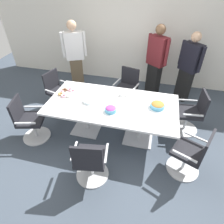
% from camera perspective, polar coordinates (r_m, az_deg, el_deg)
% --- Properties ---
extents(ground_plane, '(10.00, 10.00, 0.01)m').
position_cam_1_polar(ground_plane, '(3.98, 0.00, -6.27)').
color(ground_plane, '#3D4754').
extents(back_wall, '(8.00, 0.10, 2.80)m').
position_cam_1_polar(back_wall, '(5.38, 6.81, 23.08)').
color(back_wall, white).
rests_on(back_wall, ground).
extents(conference_table, '(2.40, 1.20, 0.75)m').
position_cam_1_polar(conference_table, '(3.57, 0.00, 0.95)').
color(conference_table, white).
rests_on(conference_table, ground).
extents(office_chair_0, '(0.66, 0.66, 0.91)m').
position_cam_1_polar(office_chair_0, '(4.62, -15.89, 5.63)').
color(office_chair_0, silver).
rests_on(office_chair_0, ground).
extents(office_chair_1, '(0.66, 0.66, 0.91)m').
position_cam_1_polar(office_chair_1, '(3.96, -23.75, -2.65)').
color(office_chair_1, silver).
rests_on(office_chair_1, ground).
extents(office_chair_2, '(0.62, 0.62, 0.91)m').
position_cam_1_polar(office_chair_2, '(3.00, -6.55, -14.81)').
color(office_chair_2, silver).
rests_on(office_chair_2, ground).
extents(office_chair_3, '(0.71, 0.71, 0.91)m').
position_cam_1_polar(office_chair_3, '(3.31, 22.80, -11.93)').
color(office_chair_3, silver).
rests_on(office_chair_3, ground).
extents(office_chair_4, '(0.60, 0.60, 0.91)m').
position_cam_1_polar(office_chair_4, '(4.11, 22.78, -0.66)').
color(office_chair_4, silver).
rests_on(office_chair_4, ground).
extents(office_chair_5, '(0.66, 0.66, 0.91)m').
position_cam_1_polar(office_chair_5, '(4.57, 4.45, 6.73)').
color(office_chair_5, silver).
rests_on(office_chair_5, ground).
extents(person_standing_0, '(0.59, 0.38, 1.78)m').
position_cam_1_polar(person_standing_0, '(5.14, -11.09, 16.39)').
color(person_standing_0, brown).
rests_on(person_standing_0, ground).
extents(person_standing_1, '(0.54, 0.44, 1.78)m').
position_cam_1_polar(person_standing_1, '(4.85, 13.14, 14.73)').
color(person_standing_1, black).
rests_on(person_standing_1, ground).
extents(person_standing_2, '(0.51, 0.47, 1.68)m').
position_cam_1_polar(person_standing_2, '(4.89, 22.07, 12.38)').
color(person_standing_2, black).
rests_on(person_standing_2, ground).
extents(snack_bowl_pretzels, '(0.26, 0.26, 0.11)m').
position_cam_1_polar(snack_bowl_pretzels, '(3.46, 13.62, 2.01)').
color(snack_bowl_pretzels, '#4C9EC6').
rests_on(snack_bowl_pretzels, conference_table).
extents(snack_bowl_candy_mix, '(0.20, 0.20, 0.10)m').
position_cam_1_polar(snack_bowl_candy_mix, '(3.28, -0.41, 0.86)').
color(snack_bowl_candy_mix, '#4C9EC6').
rests_on(snack_bowl_candy_mix, conference_table).
extents(donut_platter, '(0.35, 0.35, 0.04)m').
position_cam_1_polar(donut_platter, '(3.87, -13.55, 5.64)').
color(donut_platter, white).
rests_on(donut_platter, conference_table).
extents(plate_stack, '(0.22, 0.22, 0.05)m').
position_cam_1_polar(plate_stack, '(3.55, -7.03, 3.38)').
color(plate_stack, white).
rests_on(plate_stack, conference_table).
extents(napkin_pile, '(0.15, 0.15, 0.07)m').
position_cam_1_polar(napkin_pile, '(3.72, 3.67, 5.64)').
color(napkin_pile, white).
rests_on(napkin_pile, conference_table).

